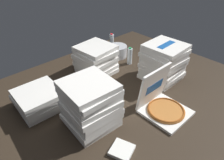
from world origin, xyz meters
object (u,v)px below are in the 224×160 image
(pizza_stack_left_far, at_px, (163,62))
(napkin_pile, at_px, (122,150))
(water_bottle_1, at_px, (104,49))
(water_bottle_2, at_px, (130,56))
(pizza_stack_right_near, at_px, (90,105))
(water_bottle_3, at_px, (105,53))
(water_bottle_0, at_px, (112,41))
(pizza_stack_right_far, at_px, (96,59))
(open_pizza_box, at_px, (162,104))
(pizza_stack_left_mid, at_px, (39,99))
(ice_bucket, at_px, (117,51))

(pizza_stack_left_far, xyz_separation_m, napkin_pile, (-1.12, -0.44, -0.21))
(water_bottle_1, height_order, napkin_pile, water_bottle_1)
(water_bottle_2, height_order, napkin_pile, water_bottle_2)
(pizza_stack_right_near, bearing_deg, water_bottle_3, 42.91)
(water_bottle_0, bearing_deg, water_bottle_2, -105.90)
(pizza_stack_right_far, relative_size, water_bottle_3, 1.97)
(open_pizza_box, relative_size, pizza_stack_right_near, 0.95)
(pizza_stack_right_far, xyz_separation_m, water_bottle_2, (0.47, -0.15, -0.06))
(open_pizza_box, bearing_deg, pizza_stack_right_far, 90.45)
(pizza_stack_right_near, xyz_separation_m, napkin_pile, (-0.02, -0.41, -0.21))
(pizza_stack_right_near, xyz_separation_m, pizza_stack_left_mid, (-0.25, 0.53, -0.13))
(pizza_stack_right_near, height_order, water_bottle_0, pizza_stack_right_near)
(ice_bucket, xyz_separation_m, water_bottle_3, (-0.22, 0.02, 0.03))
(pizza_stack_left_mid, xyz_separation_m, water_bottle_3, (1.13, 0.29, 0.02))
(open_pizza_box, relative_size, water_bottle_0, 1.82)
(water_bottle_0, bearing_deg, pizza_stack_left_mid, -159.92)
(ice_bucket, height_order, water_bottle_3, water_bottle_3)
(water_bottle_1, bearing_deg, napkin_pile, -125.95)
(pizza_stack_left_far, height_order, water_bottle_2, pizza_stack_left_far)
(pizza_stack_left_far, relative_size, water_bottle_3, 1.88)
(ice_bucket, relative_size, water_bottle_3, 1.13)
(pizza_stack_left_mid, height_order, water_bottle_2, water_bottle_2)
(pizza_stack_right_near, bearing_deg, water_bottle_0, 40.97)
(ice_bucket, bearing_deg, pizza_stack_right_far, -166.67)
(open_pizza_box, xyz_separation_m, pizza_stack_left_far, (0.48, 0.36, 0.14))
(open_pizza_box, bearing_deg, water_bottle_2, 62.24)
(pizza_stack_left_far, height_order, pizza_stack_right_far, pizza_stack_left_far)
(water_bottle_1, relative_size, water_bottle_2, 1.00)
(napkin_pile, bearing_deg, water_bottle_0, 49.96)
(pizza_stack_right_far, relative_size, napkin_pile, 2.75)
(open_pizza_box, distance_m, pizza_stack_left_mid, 1.23)
(water_bottle_1, distance_m, napkin_pile, 1.67)
(pizza_stack_right_near, bearing_deg, water_bottle_1, 44.11)
(pizza_stack_left_far, distance_m, water_bottle_1, 0.93)
(ice_bucket, bearing_deg, water_bottle_3, 175.74)
(pizza_stack_right_near, distance_m, water_bottle_2, 1.21)
(pizza_stack_left_far, distance_m, pizza_stack_left_mid, 1.45)
(pizza_stack_left_mid, xyz_separation_m, water_bottle_1, (1.21, 0.40, 0.02))
(pizza_stack_left_mid, relative_size, water_bottle_1, 1.81)
(pizza_stack_left_far, relative_size, ice_bucket, 1.66)
(pizza_stack_left_mid, height_order, ice_bucket, pizza_stack_left_mid)
(water_bottle_2, bearing_deg, ice_bucket, 84.45)
(pizza_stack_right_far, height_order, water_bottle_2, pizza_stack_right_far)
(pizza_stack_right_far, xyz_separation_m, water_bottle_1, (0.35, 0.24, -0.06))
(water_bottle_2, bearing_deg, napkin_pile, -139.02)
(pizza_stack_right_near, bearing_deg, pizza_stack_right_far, 48.36)
(water_bottle_2, bearing_deg, water_bottle_1, 106.93)
(ice_bucket, height_order, napkin_pile, ice_bucket)
(water_bottle_1, bearing_deg, pizza_stack_left_mid, -161.59)
(open_pizza_box, bearing_deg, ice_bucket, 66.94)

